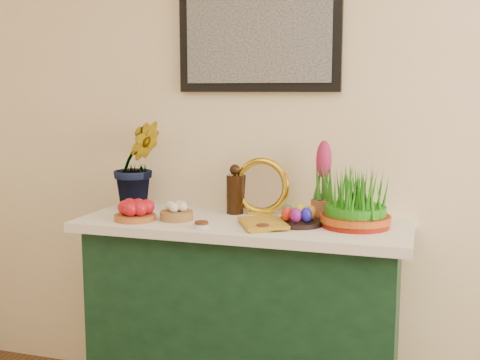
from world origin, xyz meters
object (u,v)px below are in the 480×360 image
at_px(book, 242,224).
at_px(sideboard, 243,324).
at_px(hyacinth_green, 137,150).
at_px(mirror, 262,187).
at_px(wheatgrass_sabzeh, 356,202).

bearing_deg(book, sideboard, 77.24).
distance_m(hyacinth_green, book, 0.69).
bearing_deg(hyacinth_green, sideboard, -54.36).
height_order(mirror, wheatgrass_sabzeh, mirror).
height_order(book, wheatgrass_sabzeh, wheatgrass_sabzeh).
height_order(hyacinth_green, book, hyacinth_green).
bearing_deg(book, wheatgrass_sabzeh, -8.37).
height_order(hyacinth_green, wheatgrass_sabzeh, hyacinth_green).
bearing_deg(mirror, sideboard, -105.15).
bearing_deg(mirror, wheatgrass_sabzeh, -16.91).
xyz_separation_m(hyacinth_green, book, (0.59, -0.25, -0.26)).
bearing_deg(wheatgrass_sabzeh, sideboard, -178.13).
xyz_separation_m(sideboard, book, (0.04, -0.13, 0.48)).
relative_size(sideboard, hyacinth_green, 2.39).
relative_size(sideboard, mirror, 5.09).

